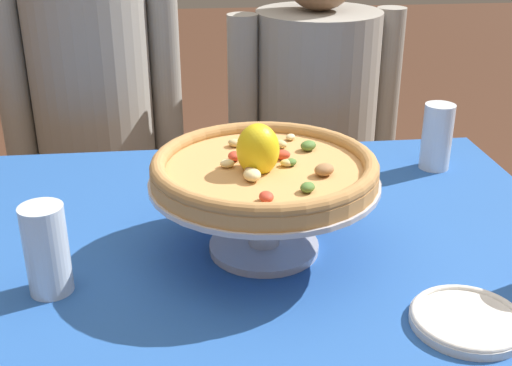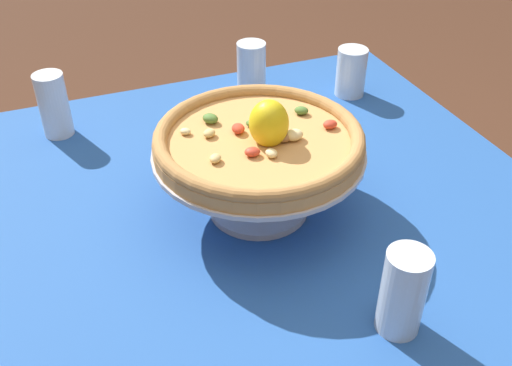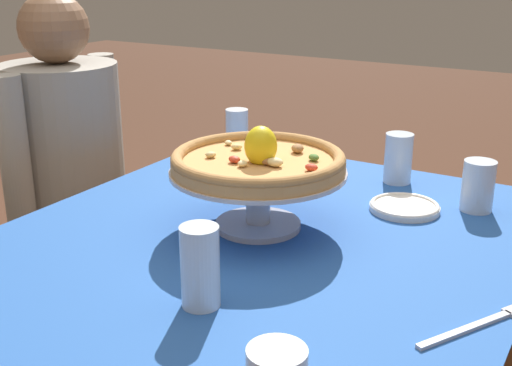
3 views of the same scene
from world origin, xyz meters
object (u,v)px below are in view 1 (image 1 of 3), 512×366
water_glass_side_left (47,254)px  water_glass_back_right (436,141)px  pizza (264,167)px  diner_right (314,158)px  diner_left (99,157)px  pizza_stand (264,202)px  side_plate (467,319)px

water_glass_side_left → water_glass_back_right: bearing=28.2°
pizza → water_glass_back_right: 0.50m
water_glass_back_right → diner_right: bearing=106.4°
diner_left → water_glass_side_left: bearing=-87.5°
pizza_stand → water_glass_back_right: (0.39, 0.30, -0.03)m
side_plate → diner_left: diner_left is taller
side_plate → diner_right: 1.05m
water_glass_back_right → diner_left: 0.91m
water_glass_back_right → side_plate: bearing=-105.7°
side_plate → water_glass_side_left: bearing=165.5°
water_glass_side_left → pizza: bearing=14.4°
diner_left → side_plate: bearing=-59.1°
pizza → side_plate: size_ratio=2.28×
pizza_stand → diner_right: diner_right is taller
water_glass_back_right → diner_right: (-0.15, 0.51, -0.23)m
water_glass_back_right → diner_left: diner_left is taller
pizza → water_glass_back_right: (0.39, 0.30, -0.09)m
pizza → water_glass_side_left: size_ratio=2.58×
side_plate → diner_right: (-0.00, 1.04, -0.18)m
water_glass_side_left → diner_left: diner_left is taller
water_glass_side_left → diner_left: (-0.04, 0.86, -0.19)m
water_glass_back_right → water_glass_side_left: (-0.71, -0.38, 0.00)m
pizza_stand → pizza: pizza is taller
pizza_stand → water_glass_back_right: size_ratio=2.61×
diner_left → diner_right: 0.60m
diner_left → diner_right: size_ratio=1.09×
side_plate → diner_left: (-0.60, 1.00, -0.14)m
pizza → water_glass_back_right: bearing=37.3°
pizza → diner_right: bearing=73.2°
diner_left → pizza: bearing=-65.3°
pizza_stand → water_glass_side_left: water_glass_side_left is taller
pizza_stand → diner_right: size_ratio=0.30×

